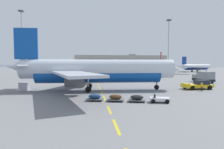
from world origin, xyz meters
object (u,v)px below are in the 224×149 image
at_px(catering_truck, 145,75).
at_px(apron_light_mast_far, 168,41).
at_px(ground_crew_worker, 202,86).
at_px(airliner_far_center, 159,66).
at_px(uld_cargo_container, 24,86).
at_px(baggage_train, 126,98).
at_px(airliner_mid_left, 196,67).
at_px(airliner_foreground, 96,71).
at_px(apron_light_mast_near, 22,36).
at_px(fuel_service_truck, 204,77).
at_px(pushback_tug, 198,85).

height_order(catering_truck, apron_light_mast_far, apron_light_mast_far).
bearing_deg(ground_crew_worker, airliner_far_center, 76.63).
bearing_deg(apron_light_mast_far, uld_cargo_container, -139.19).
xyz_separation_m(baggage_train, ground_crew_worker, (16.67, 8.32, 0.47)).
bearing_deg(catering_truck, airliner_far_center, 62.67).
xyz_separation_m(airliner_mid_left, catering_truck, (-52.97, -58.15, -1.57)).
bearing_deg(airliner_foreground, apron_light_mast_near, 124.13).
relative_size(baggage_train, ground_crew_worker, 6.63).
height_order(fuel_service_truck, apron_light_mast_near, apron_light_mast_near).
bearing_deg(baggage_train, apron_light_mast_far, 61.29).
distance_m(airliner_far_center, fuel_service_truck, 45.32).
distance_m(airliner_far_center, catering_truck, 40.08).
bearing_deg(airliner_foreground, catering_truck, 52.53).
height_order(catering_truck, fuel_service_truck, same).
distance_m(apron_light_mast_near, apron_light_mast_far, 62.11).
distance_m(airliner_foreground, ground_crew_worker, 21.04).
xyz_separation_m(airliner_foreground, baggage_train, (3.86, -11.82, -3.42)).
height_order(airliner_mid_left, fuel_service_truck, airliner_mid_left).
distance_m(airliner_mid_left, apron_light_mast_near, 105.72).
distance_m(pushback_tug, ground_crew_worker, 2.82).
xyz_separation_m(airliner_foreground, airliner_far_center, (34.96, 57.19, 0.03)).
bearing_deg(uld_cargo_container, airliner_mid_left, 43.03).
relative_size(catering_truck, apron_light_mast_near, 0.26).
xyz_separation_m(airliner_foreground, catering_truck, (16.59, 21.64, -2.30)).
relative_size(airliner_mid_left, ground_crew_worker, 15.79).
distance_m(ground_crew_worker, uld_cargo_container, 35.17).
distance_m(fuel_service_truck, apron_light_mast_far, 34.18).
height_order(airliner_mid_left, apron_light_mast_far, apron_light_mast_far).
relative_size(airliner_far_center, ground_crew_worker, 19.21).
height_order(pushback_tug, airliner_far_center, airliner_far_center).
distance_m(pushback_tug, apron_light_mast_far, 48.06).
distance_m(pushback_tug, apron_light_mast_near, 66.88).
height_order(airliner_far_center, fuel_service_truck, airliner_far_center).
relative_size(airliner_foreground, apron_light_mast_near, 1.31).
bearing_deg(fuel_service_truck, airliner_far_center, 85.04).
bearing_deg(catering_truck, uld_cargo_container, -146.91).
height_order(catering_truck, ground_crew_worker, catering_truck).
bearing_deg(baggage_train, catering_truck, 69.17).
height_order(fuel_service_truck, baggage_train, fuel_service_truck).
relative_size(airliner_mid_left, uld_cargo_container, 15.70).
bearing_deg(pushback_tug, baggage_train, -147.92).
bearing_deg(airliner_far_center, fuel_service_truck, -94.96).
relative_size(baggage_train, uld_cargo_container, 6.59).
height_order(airliner_mid_left, catering_truck, airliner_mid_left).
xyz_separation_m(ground_crew_worker, apron_light_mast_near, (-48.62, 44.94, 15.32)).
bearing_deg(airliner_foreground, ground_crew_worker, -9.66).
distance_m(uld_cargo_container, apron_light_mast_far, 65.44).
distance_m(ground_crew_worker, apron_light_mast_far, 50.72).
height_order(baggage_train, apron_light_mast_far, apron_light_mast_far).
relative_size(apron_light_mast_near, apron_light_mast_far, 1.06).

